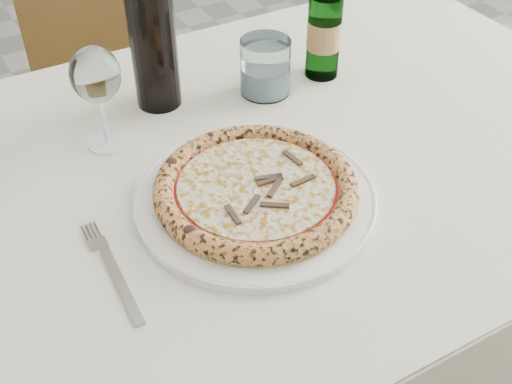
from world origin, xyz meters
TOP-DOWN VIEW (x-y plane):
  - dining_table at (-0.25, 0.13)m, footprint 1.49×0.90m
  - chair_far at (-0.18, 0.94)m, footprint 0.50×0.50m
  - plate at (-0.25, 0.03)m, footprint 0.35×0.35m
  - pizza at (-0.25, 0.03)m, footprint 0.29×0.29m
  - fork at (-0.47, 0.00)m, footprint 0.03×0.20m
  - wine_glass at (-0.38, 0.27)m, footprint 0.08×0.08m
  - tumbler at (-0.08, 0.28)m, footprint 0.09×0.09m
  - beer_bottle at (0.04, 0.28)m, footprint 0.06×0.06m
  - wine_bottle at (-0.26, 0.34)m, footprint 0.08×0.08m

SIDE VIEW (x-z plane):
  - chair_far at x=-0.18m, z-range 0.07..1.00m
  - dining_table at x=-0.25m, z-range 0.29..1.05m
  - fork at x=-0.47m, z-range 0.76..0.76m
  - plate at x=-0.25m, z-range 0.76..0.77m
  - pizza at x=-0.25m, z-range 0.77..0.80m
  - tumbler at x=-0.08m, z-range 0.75..0.85m
  - beer_bottle at x=0.04m, z-range 0.73..0.97m
  - wine_glass at x=-0.38m, z-range 0.79..0.96m
  - wine_bottle at x=-0.26m, z-range 0.73..1.05m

